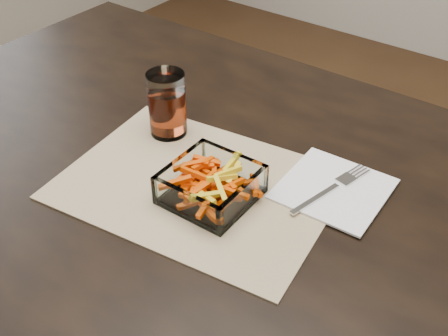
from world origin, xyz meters
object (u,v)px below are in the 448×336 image
Objects in this scene: dining_table at (246,223)px; fork at (333,188)px; glass_bowl at (211,187)px; tumbler at (167,106)px.

dining_table is 8.73× the size of fork.
glass_bowl is at bearing -125.62° from fork.
dining_table is 0.26m from tumbler.
glass_bowl is (-0.03, -0.06, 0.11)m from dining_table.
fork is at bearing 30.36° from dining_table.
dining_table is at bearing -11.14° from tumbler.
glass_bowl reaches higher than dining_table.
tumbler is 0.68× the size of fork.
tumbler is at bearing 150.31° from glass_bowl.
tumbler is (-0.18, 0.10, 0.04)m from glass_bowl.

